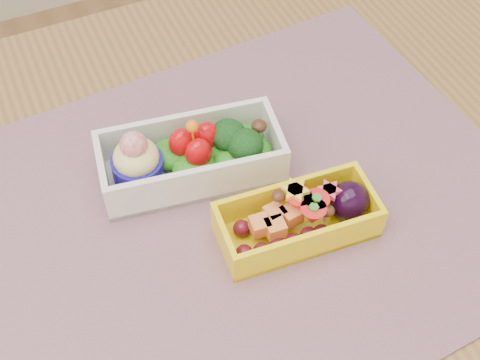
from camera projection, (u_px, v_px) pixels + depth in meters
name	position (u px, v px, depth m)	size (l,w,h in m)	color
table	(226.00, 294.00, 0.69)	(1.20, 0.80, 0.75)	brown
placemat	(235.00, 210.00, 0.64)	(0.58, 0.44, 0.00)	#986972
bento_white	(190.00, 157.00, 0.65)	(0.20, 0.11, 0.08)	silver
bento_yellow	(301.00, 218.00, 0.61)	(0.16, 0.08, 0.05)	yellow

